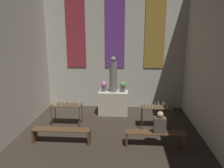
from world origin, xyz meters
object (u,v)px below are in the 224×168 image
altar (113,103)px  flower_vase_right (123,86)px  statue (113,76)px  pew_back_right (156,136)px  candle_rack_left (67,107)px  candle_rack_right (157,110)px  flower_vase_left (104,86)px  pew_back_left (62,133)px  person_seated (160,123)px

altar → flower_vase_right: flower_vase_right is taller
statue → pew_back_right: (1.48, -2.64, -1.36)m
flower_vase_right → candle_rack_left: size_ratio=0.38×
flower_vase_right → candle_rack_right: bearing=-44.7°
statue → pew_back_right: bearing=-60.7°
candle_rack_left → candle_rack_right: (3.37, 0.00, -0.00)m
altar → pew_back_right: bearing=-60.7°
altar → flower_vase_left: bearing=180.0°
pew_back_left → person_seated: size_ratio=2.72×
altar → pew_back_right: (1.48, -2.64, -0.17)m
flower_vase_left → candle_rack_right: bearing=-31.3°
person_seated → pew_back_right: bearing=180.0°
candle_rack_left → candle_rack_right: candle_rack_left is taller
altar → person_seated: bearing=-58.9°
flower_vase_right → pew_back_left: size_ratio=0.23×
statue → candle_rack_right: statue is taller
flower_vase_left → candle_rack_left: bearing=-135.5°
candle_rack_left → pew_back_left: 1.44m
statue → candle_rack_left: (-1.69, -1.26, -0.99)m
candle_rack_right → pew_back_left: (-3.16, -1.38, -0.36)m
altar → flower_vase_right: 0.85m
statue → flower_vase_left: 0.60m
pew_back_right → pew_back_left: bearing=180.0°
altar → pew_back_right: size_ratio=0.67×
altar → statue: 1.19m
pew_back_left → person_seated: (3.08, -0.00, 0.42)m
altar → statue: bearing=90.0°
pew_back_right → flower_vase_left: bearing=125.5°
altar → flower_vase_right: bearing=0.0°
flower_vase_left → person_seated: 3.35m
statue → person_seated: statue is taller
statue → flower_vase_right: statue is taller
candle_rack_left → candle_rack_right: 3.37m
person_seated → altar: bearing=121.1°
statue → pew_back_right: 3.32m
candle_rack_right → pew_back_left: size_ratio=0.61×
pew_back_left → pew_back_right: same height
candle_rack_right → candle_rack_left: bearing=-180.0°
candle_rack_right → pew_back_right: 1.44m
pew_back_right → person_seated: bearing=-0.0°
altar → candle_rack_left: (-1.69, -1.26, 0.20)m
flower_vase_left → pew_back_left: flower_vase_left is taller
candle_rack_right → pew_back_right: size_ratio=0.61×
flower_vase_right → statue: bearing=180.0°
statue → candle_rack_right: (1.68, -1.26, -0.99)m
flower_vase_left → person_seated: (1.99, -2.64, -0.49)m
person_seated → candle_rack_right: bearing=86.4°
person_seated → flower_vase_right: bearing=114.3°
pew_back_left → pew_back_right: 2.97m
candle_rack_left → pew_back_left: bearing=-81.6°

